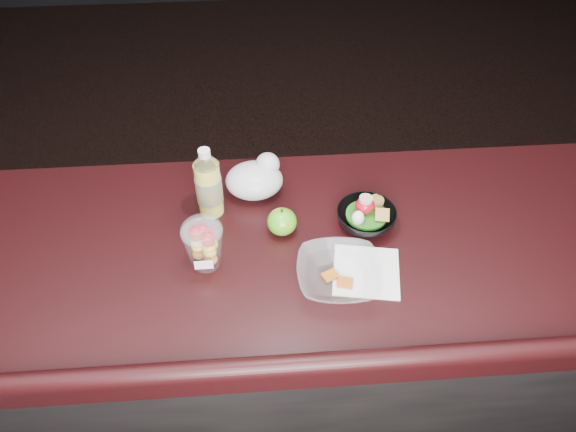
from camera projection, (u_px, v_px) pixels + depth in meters
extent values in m
cube|color=black|center=(267.00, 355.00, 1.81)|extent=(4.00, 0.65, 0.98)
cube|color=black|center=(262.00, 251.00, 1.45)|extent=(4.06, 0.71, 0.04)
cylinder|color=yellow|center=(209.00, 189.00, 1.47)|extent=(0.07, 0.07, 0.16)
cylinder|color=white|center=(209.00, 189.00, 1.47)|extent=(0.07, 0.07, 0.16)
cone|color=white|center=(205.00, 161.00, 1.40)|extent=(0.07, 0.07, 0.03)
cylinder|color=white|center=(204.00, 153.00, 1.38)|extent=(0.03, 0.03, 0.02)
cylinder|color=#072D99|center=(209.00, 189.00, 1.47)|extent=(0.07, 0.07, 0.08)
ellipsoid|color=white|center=(201.00, 231.00, 1.32)|extent=(0.10, 0.10, 0.06)
ellipsoid|color=#388E10|center=(282.00, 222.00, 1.45)|extent=(0.08, 0.08, 0.07)
cylinder|color=black|center=(282.00, 211.00, 1.42)|extent=(0.01, 0.01, 0.01)
ellipsoid|color=silver|center=(254.00, 180.00, 1.54)|extent=(0.16, 0.13, 0.09)
sphere|color=silver|center=(268.00, 164.00, 1.53)|extent=(0.07, 0.07, 0.07)
imported|color=black|center=(366.00, 218.00, 1.47)|extent=(0.17, 0.17, 0.05)
cylinder|color=#0F470C|center=(366.00, 215.00, 1.47)|extent=(0.11, 0.11, 0.01)
ellipsoid|color=red|center=(365.00, 205.00, 1.46)|extent=(0.05, 0.05, 0.04)
cylinder|color=beige|center=(366.00, 199.00, 1.44)|extent=(0.04, 0.04, 0.01)
ellipsoid|color=white|center=(358.00, 218.00, 1.44)|extent=(0.03, 0.03, 0.04)
imported|color=silver|center=(339.00, 274.00, 1.34)|extent=(0.21, 0.21, 0.05)
cube|color=#990F0C|center=(330.00, 275.00, 1.35)|extent=(0.05, 0.04, 0.01)
cube|color=#990F0C|center=(345.00, 282.00, 1.34)|extent=(0.04, 0.04, 0.01)
cube|color=white|center=(366.00, 272.00, 1.37)|extent=(0.19, 0.19, 0.00)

